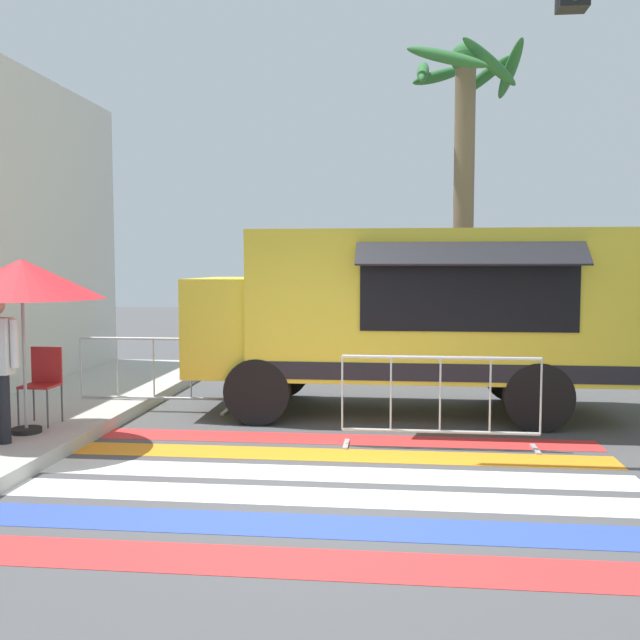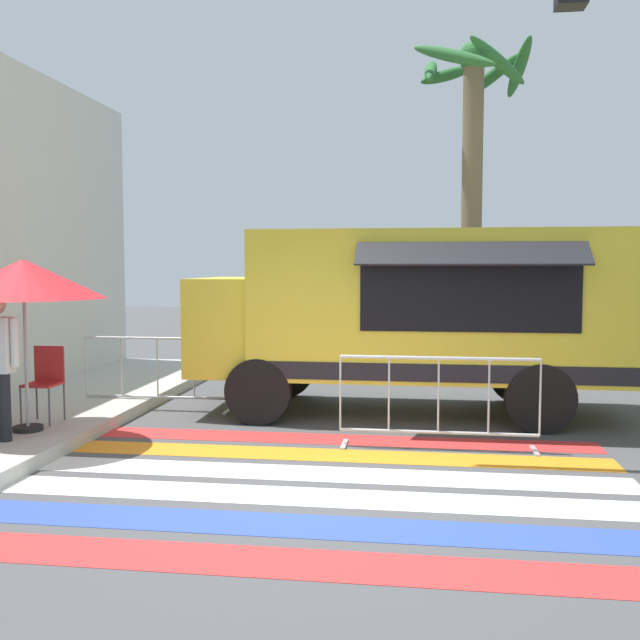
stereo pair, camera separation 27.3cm
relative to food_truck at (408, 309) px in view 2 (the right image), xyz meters
The scene contains 9 objects.
ground_plane 4.22m from the food_truck, 102.16° to the right, with size 60.00×60.00×0.00m, color #4C4C4F.
crosswalk_painted 4.10m from the food_truck, 102.58° to the right, with size 6.40×4.36×0.01m.
food_truck is the anchor object (origin of this frame).
traffic_signal_pole 4.42m from the food_truck, 45.25° to the right, with size 4.64×0.29×6.47m.
patio_umbrella 5.29m from the food_truck, 150.90° to the right, with size 1.95×1.95×2.12m.
folding_chair 5.14m from the food_truck, 156.55° to the right, with size 0.41×0.41×0.98m.
barricade_front 2.36m from the food_truck, 79.23° to the right, with size 2.39×0.44×1.12m.
barricade_side 3.92m from the food_truck, behind, with size 2.33×0.44×1.12m.
palm_tree 5.01m from the food_truck, 73.40° to the left, with size 2.35×2.46×6.61m.
Camera 2 is at (0.97, -6.81, 2.20)m, focal length 40.00 mm.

